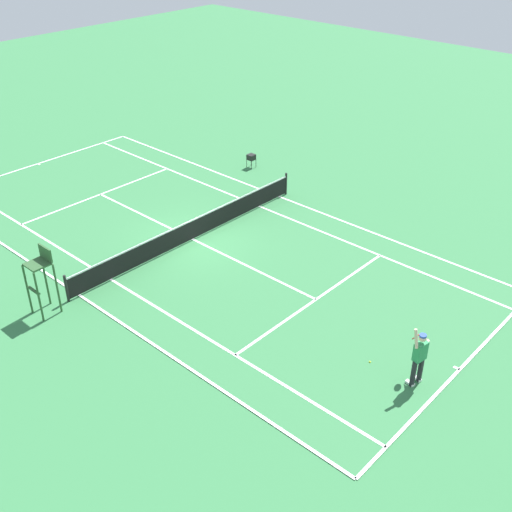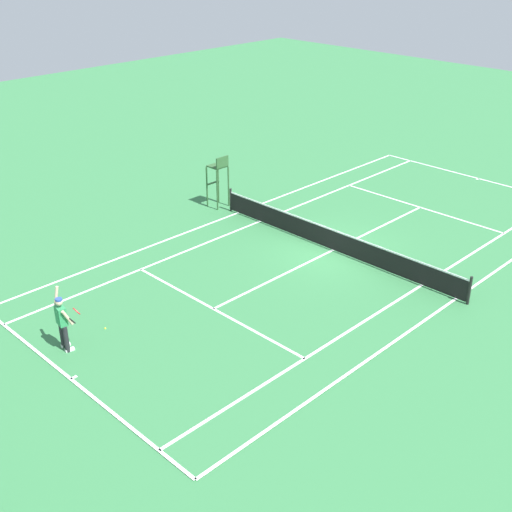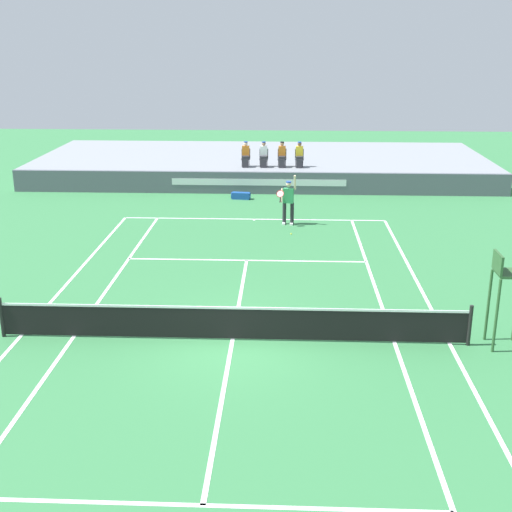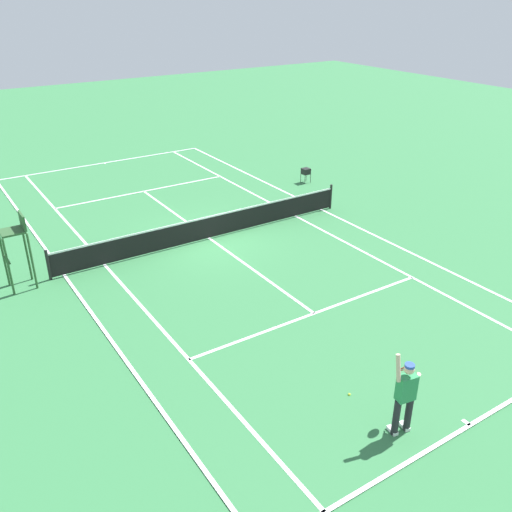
{
  "view_description": "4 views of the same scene",
  "coord_description": "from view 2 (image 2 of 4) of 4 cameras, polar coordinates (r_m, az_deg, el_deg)",
  "views": [
    {
      "loc": [
        14.94,
        17.16,
        12.81
      ],
      "look_at": [
        0.43,
        3.92,
        1.0
      ],
      "focal_mm": 44.24,
      "sensor_mm": 36.0,
      "label": 1
    },
    {
      "loc": [
        -14.7,
        19.13,
        11.68
      ],
      "look_at": [
        0.43,
        3.92,
        1.0
      ],
      "focal_mm": 46.7,
      "sensor_mm": 36.0,
      "label": 2
    },
    {
      "loc": [
        1.29,
        -15.69,
        7.43
      ],
      "look_at": [
        0.43,
        3.92,
        1.0
      ],
      "focal_mm": 47.48,
      "sensor_mm": 36.0,
      "label": 3
    },
    {
      "loc": [
        9.01,
        17.13,
        8.72
      ],
      "look_at": [
        0.43,
        3.92,
        1.0
      ],
      "focal_mm": 38.94,
      "sensor_mm": 36.0,
      "label": 4
    }
  ],
  "objects": [
    {
      "name": "ground_plane",
      "position": [
        26.8,
        6.57,
        0.44
      ],
      "size": [
        80.0,
        80.0,
        0.0
      ],
      "primitive_type": "plane",
      "color": "#337542"
    },
    {
      "name": "umpire_chair",
      "position": [
        30.46,
        -3.24,
        7.0
      ],
      "size": [
        0.77,
        0.77,
        2.44
      ],
      "color": "#2D562D",
      "rests_on": "ground"
    },
    {
      "name": "tennis_ball",
      "position": [
        22.11,
        -12.79,
        -6.07
      ],
      "size": [
        0.07,
        0.07,
        0.07
      ],
      "primitive_type": "sphere",
      "color": "#D1E533",
      "rests_on": "ground"
    },
    {
      "name": "tennis_player",
      "position": [
        20.91,
        -16.24,
        -5.45
      ],
      "size": [
        0.81,
        0.62,
        2.08
      ],
      "color": "#232328",
      "rests_on": "ground"
    },
    {
      "name": "court",
      "position": [
        26.8,
        6.57,
        0.46
      ],
      "size": [
        11.08,
        23.88,
        0.03
      ],
      "color": "#337542",
      "rests_on": "ground"
    },
    {
      "name": "net",
      "position": [
        26.58,
        6.62,
        1.45
      ],
      "size": [
        11.98,
        0.1,
        1.07
      ],
      "color": "black",
      "rests_on": "ground"
    }
  ]
}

